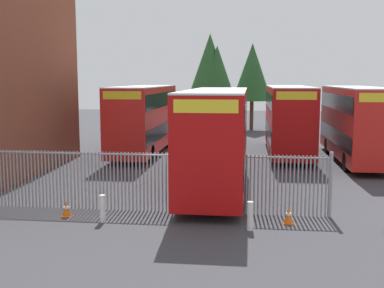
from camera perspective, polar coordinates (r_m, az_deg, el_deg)
The scene contains 13 objects.
ground_plane at distance 25.68m, azimuth 1.07°, elevation -3.23°, with size 100.00×100.00×0.00m, color #3D3D42.
palisade_fence at distance 17.86m, azimuth -5.09°, elevation -4.27°, with size 13.18×0.14×2.35m.
double_decker_bus_near_gate at distance 21.15m, azimuth 2.96°, elevation 1.04°, with size 2.54×10.81×4.42m.
double_decker_bus_behind_fence_left at distance 31.67m, azimuth -5.70°, elevation 3.24°, with size 2.54×10.81×4.42m.
double_decker_bus_behind_fence_right at distance 31.68m, azimuth 11.32°, elevation 3.13°, with size 2.54×10.81×4.42m.
double_decker_bus_far_back at distance 30.00m, azimuth 18.89°, elevation 2.62°, with size 2.54×10.81×4.42m.
bollard_near_left at distance 16.89m, azimuth -10.56°, elevation -7.54°, with size 0.20×0.20×0.95m, color silver.
bollard_center_front at distance 15.85m, azimuth 6.91°, elevation -8.47°, with size 0.20×0.20×0.95m, color silver.
traffic_cone_by_gate at distance 16.79m, azimuth 11.38°, elevation -8.30°, with size 0.34×0.34×0.59m.
traffic_cone_mid_forecourt at distance 17.85m, azimuth -14.69°, elevation -7.44°, with size 0.34×0.34×0.59m.
tree_tall_back at distance 46.24m, azimuth 7.16°, elevation 8.45°, with size 3.77×3.77×8.22m.
tree_short_side at distance 42.38m, azimuth 2.15°, elevation 8.85°, with size 4.26×4.26×8.77m.
tree_mid_row at distance 41.99m, azimuth 2.99°, elevation 7.95°, with size 3.74×3.74×7.74m.
Camera 1 is at (2.55, -17.08, 4.88)m, focal length 44.96 mm.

